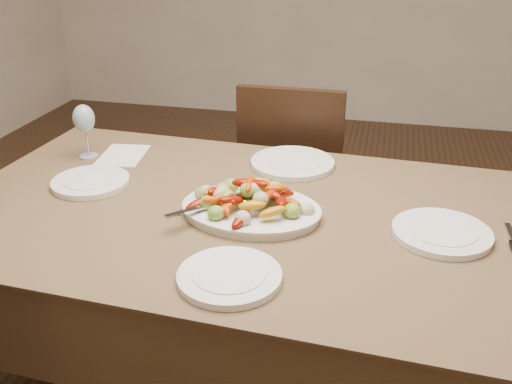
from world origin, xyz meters
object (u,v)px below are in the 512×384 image
object	(u,v)px
serving_platter	(251,212)
plate_right	(442,233)
dining_table	(256,316)
plate_near	(229,277)
plate_left	(91,182)
plate_far	(292,163)
wine_glass	(85,130)
chair_far	(296,182)

from	to	relation	value
serving_platter	plate_right	size ratio (longest dim) A/B	1.49
dining_table	plate_near	size ratio (longest dim) A/B	7.41
plate_left	plate_near	xyz separation A→B (m)	(0.58, -0.41, 0.00)
serving_platter	plate_far	world-z (taller)	serving_platter
wine_glass	chair_far	bearing A→B (deg)	40.76
dining_table	plate_right	size ratio (longest dim) A/B	6.99
plate_far	plate_left	bearing A→B (deg)	-152.95
serving_platter	plate_near	xyz separation A→B (m)	(0.03, -0.33, -0.00)
dining_table	plate_right	distance (m)	0.65
dining_table	plate_left	bearing A→B (deg)	174.33
plate_left	dining_table	bearing A→B (deg)	-5.67
dining_table	plate_right	bearing A→B (deg)	-2.73
plate_right	wine_glass	world-z (taller)	wine_glass
plate_far	chair_far	bearing A→B (deg)	97.38
chair_far	plate_right	distance (m)	1.06
plate_far	plate_near	distance (m)	0.72
plate_right	plate_left	bearing A→B (deg)	175.74
plate_far	plate_near	world-z (taller)	same
plate_left	plate_near	distance (m)	0.71
dining_table	serving_platter	world-z (taller)	serving_platter
plate_right	wine_glass	size ratio (longest dim) A/B	1.29
chair_far	wine_glass	xyz separation A→B (m)	(-0.66, -0.57, 0.39)
serving_platter	chair_far	bearing A→B (deg)	90.76
serving_platter	plate_left	xyz separation A→B (m)	(-0.55, 0.08, -0.00)
serving_platter	plate_far	size ratio (longest dim) A/B	1.36
plate_right	plate_far	size ratio (longest dim) A/B	0.91
dining_table	wine_glass	bearing A→B (deg)	158.34
chair_far	plate_far	world-z (taller)	chair_far
plate_near	plate_right	bearing A→B (deg)	33.78
dining_table	serving_platter	size ratio (longest dim) A/B	4.69
plate_far	plate_near	bearing A→B (deg)	-91.73
dining_table	wine_glass	world-z (taller)	wine_glass
plate_right	wine_glass	bearing A→B (deg)	166.17
wine_glass	plate_left	bearing A→B (deg)	-60.28
serving_platter	wine_glass	world-z (taller)	wine_glass
wine_glass	plate_right	bearing A→B (deg)	-13.83
chair_far	dining_table	bearing A→B (deg)	91.71
chair_far	serving_platter	world-z (taller)	chair_far
serving_platter	wine_glass	distance (m)	0.74
plate_left	wine_glass	bearing A→B (deg)	119.72
serving_platter	wine_glass	bearing A→B (deg)	156.01
dining_table	wine_glass	size ratio (longest dim) A/B	8.98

